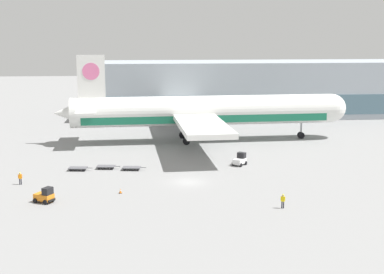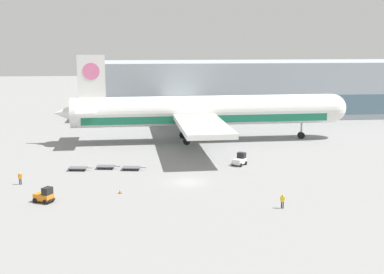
{
  "view_description": "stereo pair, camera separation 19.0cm",
  "coord_description": "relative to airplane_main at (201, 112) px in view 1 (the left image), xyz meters",
  "views": [
    {
      "loc": [
        -6.05,
        -73.65,
        20.93
      ],
      "look_at": [
        1.74,
        13.37,
        4.0
      ],
      "focal_mm": 50.0,
      "sensor_mm": 36.0,
      "label": 1
    },
    {
      "loc": [
        -5.86,
        -73.67,
        20.93
      ],
      "look_at": [
        1.74,
        13.37,
        4.0
      ],
      "focal_mm": 50.0,
      "sensor_mm": 36.0,
      "label": 2
    }
  ],
  "objects": [
    {
      "name": "terminal_building",
      "position": [
        23.37,
        31.87,
        1.15
      ],
      "size": [
        90.0,
        18.2,
        14.0
      ],
      "color": "#9EA8B2",
      "rests_on": "ground_plane"
    },
    {
      "name": "baggage_dolly_third",
      "position": [
        -13.24,
        -21.96,
        -5.45
      ],
      "size": [
        3.77,
        1.85,
        0.48
      ],
      "rotation": [
        0.0,
        0.0,
        -0.13
      ],
      "color": "#56565B",
      "rests_on": "ground_plane"
    },
    {
      "name": "baggage_tug_mid",
      "position": [
        -23.77,
        -37.31,
        -4.96
      ],
      "size": [
        2.82,
        2.54,
        2.0
      ],
      "rotation": [
        0.0,
        0.0,
        -0.54
      ],
      "color": "orange",
      "rests_on": "ground_plane"
    },
    {
      "name": "airplane_main",
      "position": [
        0.0,
        0.0,
        0.0
      ],
      "size": [
        58.1,
        48.31,
        17.0
      ],
      "rotation": [
        0.0,
        0.0,
        0.05
      ],
      "color": "white",
      "rests_on": "ground_plane"
    },
    {
      "name": "ground_crew_far",
      "position": [
        5.53,
        -42.26,
        -4.78
      ],
      "size": [
        0.53,
        0.35,
        1.79
      ],
      "rotation": [
        0.0,
        0.0,
        2.71
      ],
      "color": "black",
      "rests_on": "ground_plane"
    },
    {
      "name": "ground_plane",
      "position": [
        -5.0,
        -29.67,
        -5.84
      ],
      "size": [
        400.0,
        400.0,
        0.0
      ],
      "primitive_type": "plane",
      "color": "gray"
    },
    {
      "name": "baggage_dolly_lead",
      "position": [
        -21.54,
        -21.46,
        -5.45
      ],
      "size": [
        3.77,
        1.85,
        0.48
      ],
      "rotation": [
        0.0,
        0.0,
        -0.13
      ],
      "color": "#56565B",
      "rests_on": "ground_plane"
    },
    {
      "name": "baggage_tug_foreground",
      "position": [
        4.21,
        -20.24,
        -4.96
      ],
      "size": [
        2.67,
        2.79,
        2.0
      ],
      "rotation": [
        0.0,
        0.0,
        0.88
      ],
      "color": "silver",
      "rests_on": "ground_plane"
    },
    {
      "name": "ground_crew_near",
      "position": [
        -28.69,
        -28.75,
        -4.79
      ],
      "size": [
        0.56,
        0.28,
        1.78
      ],
      "rotation": [
        0.0,
        0.0,
        0.19
      ],
      "color": "black",
      "rests_on": "ground_plane"
    },
    {
      "name": "traffic_cone_near",
      "position": [
        -14.46,
        -34.23,
        -5.53
      ],
      "size": [
        0.4,
        0.4,
        0.64
      ],
      "color": "black",
      "rests_on": "ground_plane"
    },
    {
      "name": "baggage_dolly_second",
      "position": [
        -17.27,
        -20.82,
        -5.45
      ],
      "size": [
        3.77,
        1.85,
        0.48
      ],
      "rotation": [
        0.0,
        0.0,
        -0.13
      ],
      "color": "#56565B",
      "rests_on": "ground_plane"
    }
  ]
}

